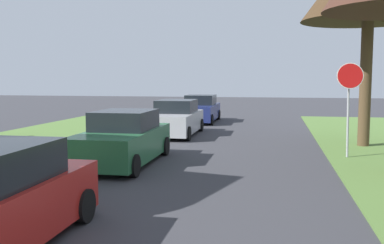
# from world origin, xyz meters

# --- Properties ---
(stop_sign_far) EXTENTS (0.81, 0.34, 2.97)m
(stop_sign_far) POSITION_xyz_m (4.21, 14.88, 2.20)
(stop_sign_far) COLOR #9EA0A5
(stop_sign_far) RESTS_ON grass_verge_right
(parked_sedan_green) EXTENTS (1.99, 4.42, 1.57)m
(parked_sedan_green) POSITION_xyz_m (-2.47, 12.78, 0.72)
(parked_sedan_green) COLOR #28663D
(parked_sedan_green) RESTS_ON ground
(parked_sedan_silver) EXTENTS (1.99, 4.42, 1.57)m
(parked_sedan_silver) POSITION_xyz_m (-2.43, 19.44, 0.72)
(parked_sedan_silver) COLOR #BCBCC1
(parked_sedan_silver) RESTS_ON ground
(parked_sedan_navy) EXTENTS (1.99, 4.42, 1.57)m
(parked_sedan_navy) POSITION_xyz_m (-2.38, 25.53, 0.72)
(parked_sedan_navy) COLOR navy
(parked_sedan_navy) RESTS_ON ground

